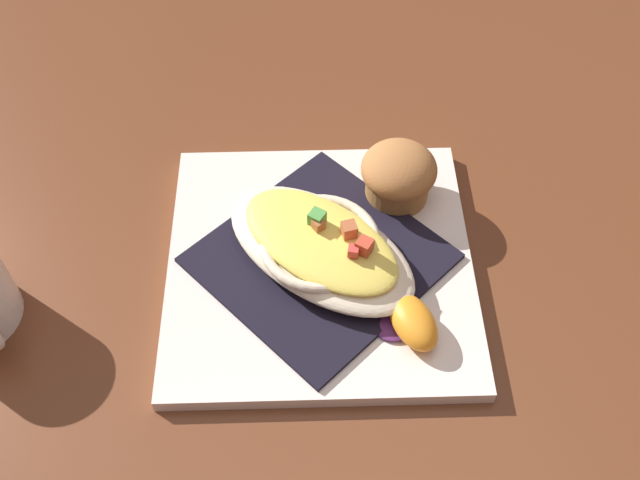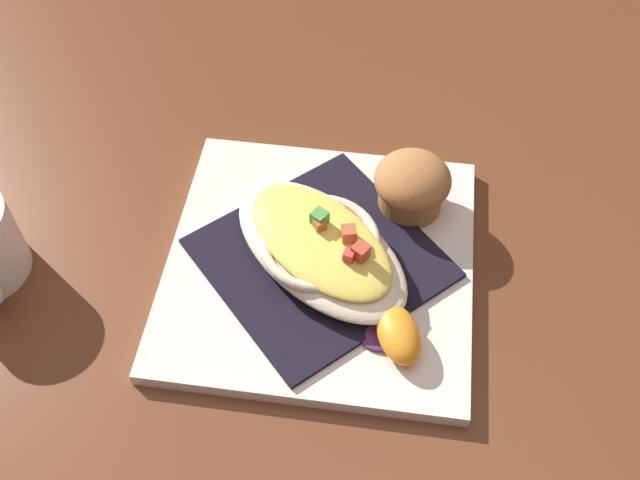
{
  "view_description": "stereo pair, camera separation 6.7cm",
  "coord_description": "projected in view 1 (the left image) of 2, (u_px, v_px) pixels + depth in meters",
  "views": [
    {
      "loc": [
        -0.4,
        0.08,
        0.58
      ],
      "look_at": [
        0.0,
        0.0,
        0.04
      ],
      "focal_mm": 41.73,
      "sensor_mm": 36.0,
      "label": 1
    },
    {
      "loc": [
        -0.41,
        0.01,
        0.58
      ],
      "look_at": [
        0.0,
        0.0,
        0.04
      ],
      "focal_mm": 41.73,
      "sensor_mm": 36.0,
      "label": 2
    }
  ],
  "objects": [
    {
      "name": "gratin_dish",
      "position": [
        320.0,
        245.0,
        0.68
      ],
      "size": [
        0.22,
        0.21,
        0.05
      ],
      "color": "beige",
      "rests_on": "folded_napkin"
    },
    {
      "name": "muffin",
      "position": [
        398.0,
        174.0,
        0.72
      ],
      "size": [
        0.07,
        0.07,
        0.06
      ],
      "color": "#A7723B",
      "rests_on": "square_plate"
    },
    {
      "name": "folded_napkin",
      "position": [
        320.0,
        258.0,
        0.69
      ],
      "size": [
        0.26,
        0.27,
        0.0
      ],
      "primitive_type": "cube",
      "rotation": [
        0.0,
        0.0,
        0.59
      ],
      "color": "black",
      "rests_on": "square_plate"
    },
    {
      "name": "ground_plane",
      "position": [
        320.0,
        269.0,
        0.71
      ],
      "size": [
        2.6,
        2.6,
        0.0
      ],
      "primitive_type": "plane",
      "color": "brown"
    },
    {
      "name": "square_plate",
      "position": [
        320.0,
        264.0,
        0.7
      ],
      "size": [
        0.33,
        0.33,
        0.01
      ],
      "primitive_type": "cube",
      "rotation": [
        0.0,
        0.0,
        -0.17
      ],
      "color": "white",
      "rests_on": "ground_plane"
    },
    {
      "name": "orange_garnish",
      "position": [
        411.0,
        322.0,
        0.64
      ],
      "size": [
        0.07,
        0.06,
        0.03
      ],
      "color": "#592860",
      "rests_on": "square_plate"
    }
  ]
}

